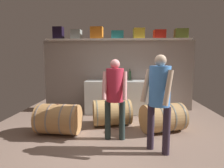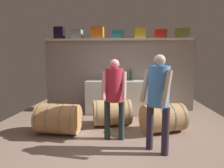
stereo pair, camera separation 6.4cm
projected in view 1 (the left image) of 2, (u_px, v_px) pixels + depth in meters
The scene contains 21 objects.
ground_plane at pixel (115, 131), 4.09m from camera, with size 5.68×8.11×0.02m, color #856C5E.
back_wall_panel at pixel (118, 76), 5.78m from camera, with size 4.48×0.10×2.08m, color gray.
high_shelf_board at pixel (118, 40), 5.50m from camera, with size 4.12×0.40×0.03m, color silver.
toolcase_black at pixel (58, 33), 5.57m from camera, with size 0.28×0.21×0.36m, color black.
toolcase_grey at pixel (76, 35), 5.54m from camera, with size 0.29×0.24×0.27m, color gray.
toolcase_orange at pixel (97, 33), 5.51m from camera, with size 0.35×0.24×0.34m, color orange.
toolcase_teal at pixel (117, 35), 5.48m from camera, with size 0.35×0.22×0.23m, color teal.
toolcase_yellow at pixel (139, 34), 5.44m from camera, with size 0.30×0.29×0.29m, color yellow.
toolcase_red at pixel (159, 34), 5.41m from camera, with size 0.32×0.25×0.25m, color red.
toolcase_olive at pixel (181, 34), 5.38m from camera, with size 0.35×0.30×0.27m, color olive.
work_cabinet at pixel (121, 97), 5.47m from camera, with size 2.00×0.64×0.93m, color silver.
wine_bottle_dark at pixel (153, 76), 5.28m from camera, with size 0.07×0.07×0.33m.
wine_bottle_green at pixel (130, 75), 5.60m from camera, with size 0.08×0.08×0.33m.
wine_glass at pixel (108, 78), 5.20m from camera, with size 0.07×0.07×0.14m.
red_funnel at pixel (147, 79), 5.33m from camera, with size 0.11×0.11×0.10m, color red.
wine_barrel_near at pixel (163, 118), 4.03m from camera, with size 1.01×0.84×0.61m.
wine_barrel_far at pixel (112, 112), 4.43m from camera, with size 0.97×0.77×0.61m.
wine_barrel_flank at pixel (58, 119), 3.91m from camera, with size 0.89×0.67×0.63m.
tasting_cup at pixel (165, 103), 3.99m from camera, with size 0.06×0.06×0.04m, color red.
winemaker_pouring at pixel (159, 93), 3.06m from camera, with size 0.52×0.48×1.60m.
visitor_tasting at pixel (115, 91), 3.55m from camera, with size 0.45×0.38×1.53m.
Camera 1 is at (0.15, -3.31, 1.52)m, focal length 30.54 mm.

